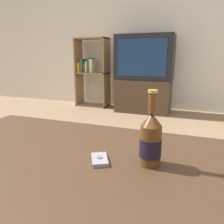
{
  "coord_description": "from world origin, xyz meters",
  "views": [
    {
      "loc": [
        0.45,
        -0.64,
        0.86
      ],
      "look_at": [
        0.07,
        0.38,
        0.58
      ],
      "focal_mm": 35.0,
      "sensor_mm": 36.0,
      "label": 1
    }
  ],
  "objects_px": {
    "beer_bottle": "(151,140)",
    "television": "(145,58)",
    "tv_stand": "(143,96)",
    "cell_phone": "(100,159)",
    "bookshelf": "(91,71)"
  },
  "relations": [
    {
      "from": "beer_bottle",
      "to": "television",
      "type": "bearing_deg",
      "value": 102.61
    },
    {
      "from": "tv_stand",
      "to": "cell_phone",
      "type": "distance_m",
      "value": 2.73
    },
    {
      "from": "television",
      "to": "beer_bottle",
      "type": "relative_size",
      "value": 3.17
    },
    {
      "from": "tv_stand",
      "to": "beer_bottle",
      "type": "relative_size",
      "value": 3.05
    },
    {
      "from": "television",
      "to": "beer_bottle",
      "type": "bearing_deg",
      "value": -77.39
    },
    {
      "from": "tv_stand",
      "to": "cell_phone",
      "type": "height_order",
      "value": "tv_stand"
    },
    {
      "from": "television",
      "to": "bookshelf",
      "type": "distance_m",
      "value": 0.98
    },
    {
      "from": "bookshelf",
      "to": "cell_phone",
      "type": "distance_m",
      "value": 3.09
    },
    {
      "from": "bookshelf",
      "to": "cell_phone",
      "type": "height_order",
      "value": "bookshelf"
    },
    {
      "from": "television",
      "to": "cell_phone",
      "type": "relative_size",
      "value": 7.56
    },
    {
      "from": "beer_bottle",
      "to": "cell_phone",
      "type": "bearing_deg",
      "value": -167.09
    },
    {
      "from": "bookshelf",
      "to": "tv_stand",
      "type": "bearing_deg",
      "value": -5.56
    },
    {
      "from": "television",
      "to": "cell_phone",
      "type": "xyz_separation_m",
      "value": [
        0.41,
        -2.68,
        -0.35
      ]
    },
    {
      "from": "tv_stand",
      "to": "beer_bottle",
      "type": "distance_m",
      "value": 2.73
    },
    {
      "from": "television",
      "to": "cell_phone",
      "type": "bearing_deg",
      "value": -81.27
    }
  ]
}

